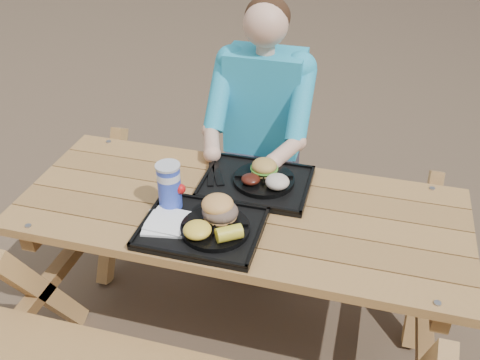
# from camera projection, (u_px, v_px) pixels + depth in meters

# --- Properties ---
(ground) EXTENTS (60.00, 60.00, 0.00)m
(ground) POSITION_uv_depth(u_px,v_px,m) (240.00, 332.00, 2.57)
(ground) COLOR #999999
(ground) RESTS_ON ground
(picnic_table) EXTENTS (1.80, 1.49, 0.75)m
(picnic_table) POSITION_uv_depth(u_px,v_px,m) (240.00, 275.00, 2.36)
(picnic_table) COLOR #999999
(picnic_table) RESTS_ON ground
(tray_near) EXTENTS (0.45, 0.35, 0.02)m
(tray_near) POSITION_uv_depth(u_px,v_px,m) (202.00, 229.00, 2.02)
(tray_near) COLOR black
(tray_near) RESTS_ON picnic_table
(tray_far) EXTENTS (0.45, 0.35, 0.02)m
(tray_far) POSITION_uv_depth(u_px,v_px,m) (256.00, 184.00, 2.27)
(tray_far) COLOR black
(tray_far) RESTS_ON picnic_table
(plate_near) EXTENTS (0.26, 0.26, 0.02)m
(plate_near) POSITION_uv_depth(u_px,v_px,m) (215.00, 228.00, 1.99)
(plate_near) COLOR black
(plate_near) RESTS_ON tray_near
(plate_far) EXTENTS (0.26, 0.26, 0.02)m
(plate_far) POSITION_uv_depth(u_px,v_px,m) (264.00, 180.00, 2.26)
(plate_far) COLOR black
(plate_far) RESTS_ON tray_far
(napkin_stack) EXTENTS (0.18, 0.18, 0.02)m
(napkin_stack) POSITION_uv_depth(u_px,v_px,m) (165.00, 223.00, 2.02)
(napkin_stack) COLOR white
(napkin_stack) RESTS_ON tray_near
(soda_cup) EXTENTS (0.09, 0.09, 0.18)m
(soda_cup) POSITION_uv_depth(u_px,v_px,m) (169.00, 187.00, 2.07)
(soda_cup) COLOR #1935BF
(soda_cup) RESTS_ON tray_near
(condiment_bbq) EXTENTS (0.05, 0.05, 0.03)m
(condiment_bbq) POSITION_uv_depth(u_px,v_px,m) (212.00, 205.00, 2.10)
(condiment_bbq) COLOR #320C05
(condiment_bbq) RESTS_ON tray_near
(condiment_mustard) EXTENTS (0.05, 0.05, 0.03)m
(condiment_mustard) POSITION_uv_depth(u_px,v_px,m) (224.00, 206.00, 2.09)
(condiment_mustard) COLOR gold
(condiment_mustard) RESTS_ON tray_near
(sandwich) EXTENTS (0.13, 0.13, 0.13)m
(sandwich) POSITION_uv_depth(u_px,v_px,m) (220.00, 203.00, 1.99)
(sandwich) COLOR #E0994F
(sandwich) RESTS_ON plate_near
(mac_cheese) EXTENTS (0.10, 0.10, 0.05)m
(mac_cheese) POSITION_uv_depth(u_px,v_px,m) (197.00, 230.00, 1.92)
(mac_cheese) COLOR yellow
(mac_cheese) RESTS_ON plate_near
(corn_cob) EXTENTS (0.13, 0.13, 0.06)m
(corn_cob) POSITION_uv_depth(u_px,v_px,m) (229.00, 233.00, 1.91)
(corn_cob) COLOR yellow
(corn_cob) RESTS_ON plate_near
(cutlery_far) EXTENTS (0.11, 0.18, 0.01)m
(cutlery_far) POSITION_uv_depth(u_px,v_px,m) (217.00, 174.00, 2.31)
(cutlery_far) COLOR black
(cutlery_far) RESTS_ON tray_far
(burger) EXTENTS (0.11, 0.11, 0.10)m
(burger) POSITION_uv_depth(u_px,v_px,m) (264.00, 163.00, 2.26)
(burger) COLOR #C49345
(burger) RESTS_ON plate_far
(baked_beans) EXTENTS (0.08, 0.08, 0.04)m
(baked_beans) POSITION_uv_depth(u_px,v_px,m) (251.00, 179.00, 2.21)
(baked_beans) COLOR #41140D
(baked_beans) RESTS_ON plate_far
(potato_salad) EXTENTS (0.10, 0.10, 0.06)m
(potato_salad) POSITION_uv_depth(u_px,v_px,m) (277.00, 182.00, 2.18)
(potato_salad) COLOR beige
(potato_salad) RESTS_ON plate_far
(diner) EXTENTS (0.48, 0.84, 1.28)m
(diner) POSITION_uv_depth(u_px,v_px,m) (263.00, 143.00, 2.80)
(diner) COLOR #17A790
(diner) RESTS_ON ground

